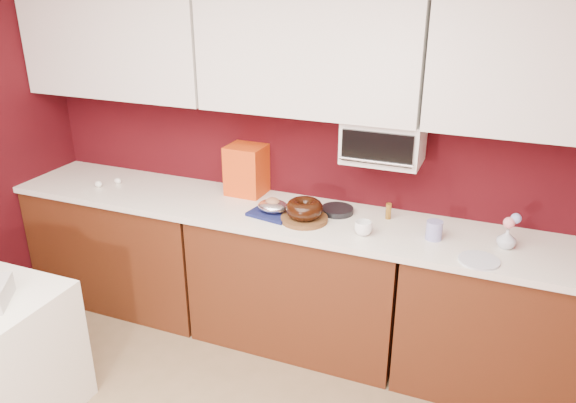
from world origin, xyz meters
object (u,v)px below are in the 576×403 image
(bundt_cake, at_px, (304,209))
(toaster_oven, at_px, (384,141))
(coffee_mug, at_px, (363,227))
(pandoro_box, at_px, (247,170))
(blue_jar, at_px, (434,230))
(flower_vase, at_px, (507,238))
(foil_ham_nest, at_px, (273,206))

(bundt_cake, bearing_deg, toaster_oven, 31.49)
(bundt_cake, relative_size, coffee_mug, 2.28)
(pandoro_box, bearing_deg, toaster_oven, -1.24)
(toaster_oven, xyz_separation_m, blue_jar, (0.36, -0.20, -0.42))
(flower_vase, bearing_deg, toaster_oven, 167.85)
(foil_ham_nest, bearing_deg, toaster_oven, 20.10)
(toaster_oven, bearing_deg, flower_vase, -12.15)
(bundt_cake, bearing_deg, coffee_mug, -7.65)
(flower_vase, bearing_deg, pandoro_box, 173.13)
(coffee_mug, bearing_deg, toaster_oven, 86.21)
(pandoro_box, distance_m, blue_jar, 1.29)
(foil_ham_nest, bearing_deg, blue_jar, 1.46)
(toaster_oven, bearing_deg, blue_jar, -28.82)
(toaster_oven, relative_size, pandoro_box, 1.37)
(pandoro_box, relative_size, blue_jar, 3.06)
(pandoro_box, distance_m, flower_vase, 1.66)
(toaster_oven, xyz_separation_m, pandoro_box, (-0.91, 0.04, -0.31))
(toaster_oven, height_order, flower_vase, toaster_oven)
(blue_jar, bearing_deg, coffee_mug, -166.04)
(bundt_cake, xyz_separation_m, coffee_mug, (0.37, -0.05, -0.03))
(toaster_oven, bearing_deg, coffee_mug, -93.79)
(toaster_oven, xyz_separation_m, flower_vase, (0.73, -0.16, -0.41))
(toaster_oven, bearing_deg, pandoro_box, 177.50)
(pandoro_box, distance_m, coffee_mug, 0.95)
(coffee_mug, xyz_separation_m, flower_vase, (0.75, 0.13, 0.01))
(flower_vase, bearing_deg, coffee_mug, -170.00)
(coffee_mug, bearing_deg, pandoro_box, 159.57)
(blue_jar, bearing_deg, flower_vase, 5.93)
(pandoro_box, xyz_separation_m, blue_jar, (1.26, -0.24, -0.11))
(bundt_cake, distance_m, flower_vase, 1.13)
(bundt_cake, bearing_deg, foil_ham_nest, 174.86)
(toaster_oven, relative_size, blue_jar, 4.19)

